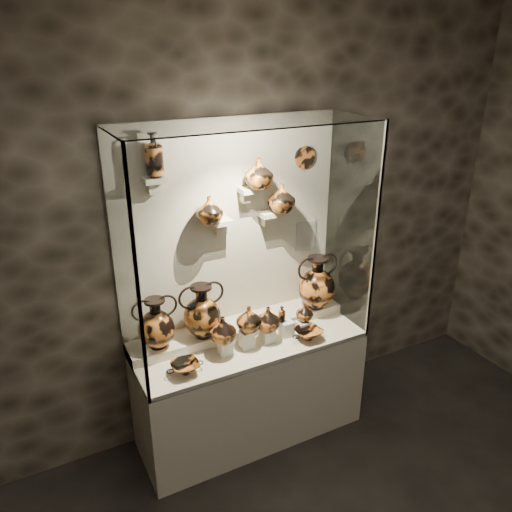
{
  "coord_description": "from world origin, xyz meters",
  "views": [
    {
      "loc": [
        -1.4,
        -0.61,
        2.83
      ],
      "look_at": [
        0.07,
        2.22,
        1.48
      ],
      "focal_mm": 35.0,
      "sensor_mm": 36.0,
      "label": 1
    }
  ],
  "objects_px": {
    "amphora_right": "(317,282)",
    "kylix_right": "(308,333)",
    "ovoid_vase_c": "(281,198)",
    "ovoid_vase_a": "(209,210)",
    "jug_a": "(223,330)",
    "ovoid_vase_b": "(259,173)",
    "jug_e": "(305,312)",
    "lekythos_small": "(282,313)",
    "kylix_left": "(185,367)",
    "jug_c": "(268,319)",
    "amphora_left": "(156,323)",
    "jug_b": "(249,319)",
    "lekythos_tall": "(154,153)",
    "amphora_mid": "(202,311)"
  },
  "relations": [
    {
      "from": "lekythos_small",
      "to": "ovoid_vase_c",
      "type": "bearing_deg",
      "value": 67.87
    },
    {
      "from": "lekythos_tall",
      "to": "kylix_right",
      "type": "bearing_deg",
      "value": -26.51
    },
    {
      "from": "jug_c",
      "to": "jug_a",
      "type": "bearing_deg",
      "value": -173.05
    },
    {
      "from": "amphora_right",
      "to": "kylix_right",
      "type": "xyz_separation_m",
      "value": [
        -0.25,
        -0.28,
        -0.24
      ]
    },
    {
      "from": "amphora_right",
      "to": "jug_e",
      "type": "xyz_separation_m",
      "value": [
        -0.2,
        -0.15,
        -0.14
      ]
    },
    {
      "from": "jug_e",
      "to": "jug_a",
      "type": "bearing_deg",
      "value": -160.23
    },
    {
      "from": "jug_a",
      "to": "jug_e",
      "type": "height_order",
      "value": "jug_a"
    },
    {
      "from": "amphora_left",
      "to": "jug_e",
      "type": "relative_size",
      "value": 2.7
    },
    {
      "from": "amphora_right",
      "to": "ovoid_vase_a",
      "type": "xyz_separation_m",
      "value": [
        -0.85,
        0.08,
        0.7
      ]
    },
    {
      "from": "amphora_mid",
      "to": "kylix_left",
      "type": "xyz_separation_m",
      "value": [
        -0.24,
        -0.27,
        -0.22
      ]
    },
    {
      "from": "amphora_right",
      "to": "ovoid_vase_b",
      "type": "relative_size",
      "value": 2.05
    },
    {
      "from": "jug_b",
      "to": "ovoid_vase_b",
      "type": "bearing_deg",
      "value": 33.78
    },
    {
      "from": "amphora_right",
      "to": "lekythos_small",
      "type": "bearing_deg",
      "value": -176.9
    },
    {
      "from": "jug_b",
      "to": "jug_e",
      "type": "xyz_separation_m",
      "value": [
        0.48,
        0.01,
        -0.08
      ]
    },
    {
      "from": "amphora_mid",
      "to": "lekythos_small",
      "type": "height_order",
      "value": "amphora_mid"
    },
    {
      "from": "kylix_right",
      "to": "jug_e",
      "type": "bearing_deg",
      "value": 51.56
    },
    {
      "from": "jug_c",
      "to": "lekythos_tall",
      "type": "relative_size",
      "value": 0.61
    },
    {
      "from": "amphora_left",
      "to": "jug_e",
      "type": "distance_m",
      "value": 1.11
    },
    {
      "from": "amphora_left",
      "to": "ovoid_vase_a",
      "type": "relative_size",
      "value": 1.95
    },
    {
      "from": "ovoid_vase_b",
      "to": "ovoid_vase_c",
      "type": "bearing_deg",
      "value": 0.69
    },
    {
      "from": "ovoid_vase_c",
      "to": "jug_c",
      "type": "bearing_deg",
      "value": -122.9
    },
    {
      "from": "amphora_left",
      "to": "ovoid_vase_b",
      "type": "xyz_separation_m",
      "value": [
        0.81,
        0.05,
        0.94
      ]
    },
    {
      "from": "amphora_right",
      "to": "kylix_right",
      "type": "distance_m",
      "value": 0.45
    },
    {
      "from": "lekythos_small",
      "to": "amphora_right",
      "type": "bearing_deg",
      "value": 24.57
    },
    {
      "from": "jug_b",
      "to": "jug_c",
      "type": "height_order",
      "value": "jug_b"
    },
    {
      "from": "lekythos_small",
      "to": "kylix_right",
      "type": "bearing_deg",
      "value": -36.78
    },
    {
      "from": "kylix_right",
      "to": "ovoid_vase_c",
      "type": "height_order",
      "value": "ovoid_vase_c"
    },
    {
      "from": "jug_b",
      "to": "jug_e",
      "type": "height_order",
      "value": "jug_b"
    },
    {
      "from": "jug_e",
      "to": "lekythos_small",
      "type": "relative_size",
      "value": 0.97
    },
    {
      "from": "jug_a",
      "to": "jug_b",
      "type": "xyz_separation_m",
      "value": [
        0.2,
        0.01,
        0.03
      ]
    },
    {
      "from": "jug_b",
      "to": "jug_c",
      "type": "relative_size",
      "value": 1.01
    },
    {
      "from": "kylix_left",
      "to": "jug_c",
      "type": "bearing_deg",
      "value": -11.5
    },
    {
      "from": "jug_b",
      "to": "ovoid_vase_c",
      "type": "xyz_separation_m",
      "value": [
        0.39,
        0.24,
        0.77
      ]
    },
    {
      "from": "lekythos_tall",
      "to": "kylix_left",
      "type": "bearing_deg",
      "value": -95.03
    },
    {
      "from": "jug_b",
      "to": "ovoid_vase_b",
      "type": "height_order",
      "value": "ovoid_vase_b"
    },
    {
      "from": "ovoid_vase_a",
      "to": "ovoid_vase_c",
      "type": "xyz_separation_m",
      "value": [
        0.55,
        -0.01,
        0.01
      ]
    },
    {
      "from": "amphora_mid",
      "to": "jug_b",
      "type": "xyz_separation_m",
      "value": [
        0.28,
        -0.18,
        -0.05
      ]
    },
    {
      "from": "jug_c",
      "to": "lekythos_small",
      "type": "bearing_deg",
      "value": 12.4
    },
    {
      "from": "jug_a",
      "to": "jug_e",
      "type": "relative_size",
      "value": 1.43
    },
    {
      "from": "ovoid_vase_b",
      "to": "ovoid_vase_a",
      "type": "bearing_deg",
      "value": 179.11
    },
    {
      "from": "ovoid_vase_a",
      "to": "jug_a",
      "type": "bearing_deg",
      "value": -83.9
    },
    {
      "from": "amphora_left",
      "to": "jug_b",
      "type": "relative_size",
      "value": 1.96
    },
    {
      "from": "amphora_right",
      "to": "jug_a",
      "type": "xyz_separation_m",
      "value": [
        -0.89,
        -0.17,
        -0.09
      ]
    },
    {
      "from": "ovoid_vase_c",
      "to": "jug_b",
      "type": "bearing_deg",
      "value": -137.01
    },
    {
      "from": "jug_c",
      "to": "ovoid_vase_b",
      "type": "distance_m",
      "value": 1.04
    },
    {
      "from": "lekythos_tall",
      "to": "lekythos_small",
      "type": "bearing_deg",
      "value": -22.22
    },
    {
      "from": "amphora_mid",
      "to": "ovoid_vase_c",
      "type": "height_order",
      "value": "ovoid_vase_c"
    },
    {
      "from": "amphora_left",
      "to": "lekythos_tall",
      "type": "relative_size",
      "value": 1.2
    },
    {
      "from": "ovoid_vase_c",
      "to": "kylix_right",
      "type": "bearing_deg",
      "value": -71.91
    },
    {
      "from": "amphora_left",
      "to": "lekythos_tall",
      "type": "bearing_deg",
      "value": 47.29
    }
  ]
}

